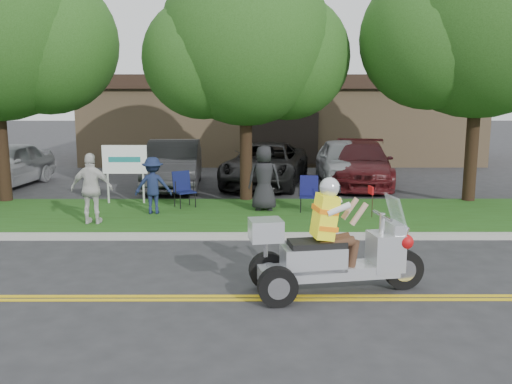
{
  "coord_description": "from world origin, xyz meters",
  "views": [
    {
      "loc": [
        0.74,
        -8.52,
        3.12
      ],
      "look_at": [
        0.78,
        2.0,
        1.24
      ],
      "focal_mm": 38.0,
      "sensor_mm": 36.0,
      "label": 1
    }
  ],
  "objects_px": {
    "parked_car_far_left": "(4,165)",
    "parked_car_right": "(361,164)",
    "parked_car_far_right": "(346,161)",
    "spectator_adult_right": "(92,189)",
    "parked_car_left": "(174,164)",
    "lawn_chair_a": "(309,191)",
    "lawn_chair_b": "(183,187)",
    "parked_car_mid": "(266,165)",
    "trike_scooter": "(330,254)"
  },
  "relations": [
    {
      "from": "parked_car_far_left",
      "to": "parked_car_right",
      "type": "distance_m",
      "value": 12.33
    },
    {
      "from": "parked_car_far_left",
      "to": "parked_car_far_right",
      "type": "bearing_deg",
      "value": 9.51
    },
    {
      "from": "spectator_adult_right",
      "to": "parked_car_right",
      "type": "xyz_separation_m",
      "value": [
        7.6,
        6.26,
        -0.2
      ]
    },
    {
      "from": "parked_car_left",
      "to": "parked_car_far_right",
      "type": "bearing_deg",
      "value": 5.0
    },
    {
      "from": "lawn_chair_a",
      "to": "parked_car_left",
      "type": "relative_size",
      "value": 0.19
    },
    {
      "from": "spectator_adult_right",
      "to": "parked_car_far_right",
      "type": "bearing_deg",
      "value": -136.52
    },
    {
      "from": "parked_car_far_left",
      "to": "spectator_adult_right",
      "type": "bearing_deg",
      "value": -44.92
    },
    {
      "from": "lawn_chair_a",
      "to": "parked_car_far_left",
      "type": "height_order",
      "value": "parked_car_far_left"
    },
    {
      "from": "lawn_chair_b",
      "to": "parked_car_right",
      "type": "xyz_separation_m",
      "value": [
        5.72,
        4.24,
        0.1
      ]
    },
    {
      "from": "parked_car_left",
      "to": "parked_car_right",
      "type": "relative_size",
      "value": 0.95
    },
    {
      "from": "spectator_adult_right",
      "to": "parked_car_mid",
      "type": "relative_size",
      "value": 0.32
    },
    {
      "from": "parked_car_far_left",
      "to": "parked_car_mid",
      "type": "xyz_separation_m",
      "value": [
        8.96,
        0.31,
        -0.03
      ]
    },
    {
      "from": "parked_car_left",
      "to": "lawn_chair_b",
      "type": "bearing_deg",
      "value": -81.26
    },
    {
      "from": "spectator_adult_right",
      "to": "parked_car_far_right",
      "type": "relative_size",
      "value": 0.35
    },
    {
      "from": "parked_car_far_left",
      "to": "trike_scooter",
      "type": "bearing_deg",
      "value": -40.28
    },
    {
      "from": "trike_scooter",
      "to": "lawn_chair_b",
      "type": "bearing_deg",
      "value": 106.56
    },
    {
      "from": "parked_car_mid",
      "to": "parked_car_far_right",
      "type": "relative_size",
      "value": 1.12
    },
    {
      "from": "parked_car_far_left",
      "to": "parked_car_right",
      "type": "bearing_deg",
      "value": 8.08
    },
    {
      "from": "spectator_adult_right",
      "to": "parked_car_far_left",
      "type": "bearing_deg",
      "value": -50.0
    },
    {
      "from": "parked_car_far_left",
      "to": "parked_car_left",
      "type": "xyz_separation_m",
      "value": [
        5.82,
        -0.16,
        0.04
      ]
    },
    {
      "from": "parked_car_far_left",
      "to": "parked_car_left",
      "type": "bearing_deg",
      "value": 4.37
    },
    {
      "from": "spectator_adult_right",
      "to": "parked_car_far_left",
      "type": "height_order",
      "value": "spectator_adult_right"
    },
    {
      "from": "parked_car_far_left",
      "to": "parked_car_mid",
      "type": "height_order",
      "value": "parked_car_far_left"
    },
    {
      "from": "parked_car_mid",
      "to": "parked_car_far_right",
      "type": "distance_m",
      "value": 2.89
    },
    {
      "from": "parked_car_left",
      "to": "parked_car_far_right",
      "type": "relative_size",
      "value": 1.03
    },
    {
      "from": "lawn_chair_a",
      "to": "parked_car_mid",
      "type": "bearing_deg",
      "value": 108.27
    },
    {
      "from": "parked_car_far_left",
      "to": "lawn_chair_a",
      "type": "bearing_deg",
      "value": -17.58
    },
    {
      "from": "spectator_adult_right",
      "to": "parked_car_left",
      "type": "distance_m",
      "value": 5.75
    },
    {
      "from": "lawn_chair_b",
      "to": "parked_car_far_left",
      "type": "height_order",
      "value": "parked_car_far_left"
    },
    {
      "from": "parked_car_left",
      "to": "parked_car_mid",
      "type": "distance_m",
      "value": 3.17
    },
    {
      "from": "parked_car_mid",
      "to": "parked_car_far_right",
      "type": "bearing_deg",
      "value": 20.28
    },
    {
      "from": "parked_car_mid",
      "to": "parked_car_far_left",
      "type": "bearing_deg",
      "value": -166.13
    },
    {
      "from": "parked_car_right",
      "to": "parked_car_far_right",
      "type": "height_order",
      "value": "parked_car_far_right"
    },
    {
      "from": "lawn_chair_a",
      "to": "parked_car_right",
      "type": "bearing_deg",
      "value": 69.97
    },
    {
      "from": "parked_car_far_left",
      "to": "parked_car_far_right",
      "type": "relative_size",
      "value": 0.95
    },
    {
      "from": "trike_scooter",
      "to": "parked_car_mid",
      "type": "relative_size",
      "value": 0.54
    },
    {
      "from": "spectator_adult_right",
      "to": "parked_car_left",
      "type": "relative_size",
      "value": 0.34
    },
    {
      "from": "trike_scooter",
      "to": "parked_car_far_right",
      "type": "bearing_deg",
      "value": 69.68
    },
    {
      "from": "parked_car_mid",
      "to": "trike_scooter",
      "type": "bearing_deg",
      "value": -73.74
    },
    {
      "from": "trike_scooter",
      "to": "parked_car_mid",
      "type": "distance_m",
      "value": 10.54
    },
    {
      "from": "lawn_chair_a",
      "to": "spectator_adult_right",
      "type": "xyz_separation_m",
      "value": [
        -5.29,
        -1.44,
        0.32
      ]
    },
    {
      "from": "parked_car_left",
      "to": "trike_scooter",
      "type": "bearing_deg",
      "value": -72.04
    },
    {
      "from": "trike_scooter",
      "to": "parked_car_right",
      "type": "bearing_deg",
      "value": 66.84
    },
    {
      "from": "parked_car_far_left",
      "to": "parked_car_mid",
      "type": "bearing_deg",
      "value": 7.95
    },
    {
      "from": "parked_car_left",
      "to": "parked_car_right",
      "type": "distance_m",
      "value": 6.53
    },
    {
      "from": "spectator_adult_right",
      "to": "parked_car_left",
      "type": "height_order",
      "value": "spectator_adult_right"
    },
    {
      "from": "trike_scooter",
      "to": "lawn_chair_a",
      "type": "relative_size",
      "value": 3.11
    },
    {
      "from": "trike_scooter",
      "to": "lawn_chair_a",
      "type": "height_order",
      "value": "trike_scooter"
    },
    {
      "from": "trike_scooter",
      "to": "parked_car_far_right",
      "type": "relative_size",
      "value": 0.6
    },
    {
      "from": "trike_scooter",
      "to": "parked_car_far_left",
      "type": "bearing_deg",
      "value": 124.11
    }
  ]
}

